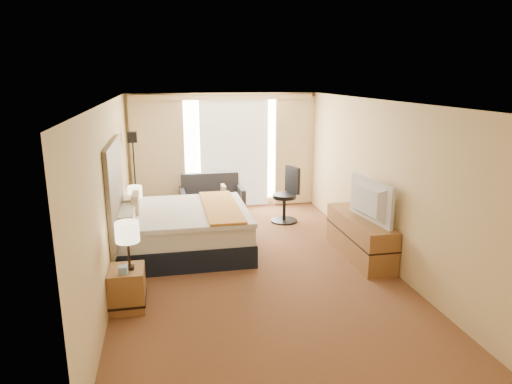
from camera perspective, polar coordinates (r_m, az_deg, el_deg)
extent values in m
cube|color=#5E231A|center=(7.46, -0.44, -9.09)|extent=(4.20, 7.00, 0.02)
cube|color=silver|center=(6.86, -0.48, 11.27)|extent=(4.20, 7.00, 0.02)
cube|color=#D8BA84|center=(10.44, -4.15, 5.11)|extent=(4.20, 0.02, 2.60)
cube|color=#D8BA84|center=(3.85, 9.74, -11.48)|extent=(4.20, 0.02, 2.60)
cube|color=#D8BA84|center=(6.97, -17.66, -0.18)|extent=(0.02, 7.00, 2.60)
cube|color=#D8BA84|center=(7.72, 15.04, 1.37)|extent=(0.02, 7.00, 2.60)
cube|color=black|center=(7.16, -17.17, 0.07)|extent=(0.06, 1.85, 1.50)
cube|color=olive|center=(6.30, -15.79, -11.52)|extent=(0.45, 0.52, 0.55)
cube|color=olive|center=(8.62, -14.67, -4.34)|extent=(0.45, 0.52, 0.55)
cube|color=olive|center=(7.86, 12.82, -5.47)|extent=(0.50, 1.80, 0.70)
cube|color=silver|center=(10.44, -2.76, 5.24)|extent=(2.30, 0.02, 2.30)
cube|color=beige|center=(10.24, -12.15, 4.48)|extent=(1.15, 0.09, 2.50)
cube|color=beige|center=(10.66, 4.80, 5.12)|extent=(0.90, 0.09, 2.50)
cube|color=silver|center=(10.41, -2.72, 4.93)|extent=(1.55, 0.04, 2.50)
cube|color=#D8BA84|center=(10.16, -4.15, 11.77)|extent=(4.00, 0.16, 0.12)
cube|color=black|center=(8.06, -8.99, -6.03)|extent=(2.21, 2.00, 0.37)
cube|color=white|center=(7.95, -9.08, -3.72)|extent=(2.16, 1.95, 0.32)
cube|color=white|center=(7.90, -8.52, -2.41)|extent=(2.02, 2.02, 0.07)
cube|color=orange|center=(7.93, -4.43, -1.83)|extent=(0.58, 2.02, 0.04)
cube|color=white|center=(7.42, -16.10, -2.87)|extent=(0.30, 0.82, 0.19)
cube|color=white|center=(8.35, -15.62, -0.94)|extent=(0.30, 0.82, 0.19)
cube|color=beige|center=(7.86, -14.80, -1.50)|extent=(0.11, 0.44, 0.38)
cube|color=#511A17|center=(10.12, -5.49, -2.06)|extent=(1.40, 0.77, 0.25)
cube|color=#2E2E33|center=(10.01, -5.48, -1.03)|extent=(1.30, 0.62, 0.16)
cube|color=#2E2E33|center=(10.28, -5.76, 0.91)|extent=(1.29, 0.17, 0.54)
cube|color=#2E2E33|center=(10.00, -9.17, -0.99)|extent=(0.12, 0.74, 0.44)
cube|color=#2E2E33|center=(10.15, -1.92, -0.58)|extent=(0.12, 0.74, 0.44)
cube|color=beige|center=(10.00, -4.10, -0.02)|extent=(0.09, 0.35, 0.32)
cube|color=black|center=(9.51, -14.50, -4.23)|extent=(0.24, 0.24, 0.03)
cylinder|color=black|center=(9.28, -14.84, 0.88)|extent=(0.03, 0.03, 1.71)
cube|color=black|center=(9.11, -15.21, 6.63)|extent=(0.18, 0.18, 0.20)
cylinder|color=black|center=(9.60, 3.52, -3.58)|extent=(0.56, 0.56, 0.03)
cylinder|color=black|center=(9.52, 3.54, -2.02)|extent=(0.07, 0.07, 0.50)
cylinder|color=black|center=(9.45, 3.57, -0.52)|extent=(0.49, 0.49, 0.08)
cube|color=black|center=(9.49, 4.57, 1.53)|extent=(0.21, 0.44, 0.56)
cube|color=black|center=(6.16, -15.50, -9.09)|extent=(0.11, 0.11, 0.04)
cylinder|color=black|center=(6.08, -15.63, -7.27)|extent=(0.03, 0.03, 0.38)
cylinder|color=#FFEEBF|center=(5.99, -15.81, -4.82)|extent=(0.30, 0.30, 0.26)
cube|color=black|center=(8.47, -14.73, -2.59)|extent=(0.09, 0.09, 0.04)
cylinder|color=black|center=(8.43, -14.80, -1.47)|extent=(0.03, 0.03, 0.31)
cylinder|color=#FFEEBF|center=(8.37, -14.90, 0.02)|extent=(0.25, 0.25, 0.21)
cube|color=#83A6CB|center=(6.04, -16.26, -9.33)|extent=(0.11, 0.11, 0.10)
cube|color=black|center=(8.56, -14.92, -2.30)|extent=(0.21, 0.17, 0.07)
imported|color=black|center=(7.45, 13.43, -1.08)|extent=(0.30, 1.17, 0.67)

